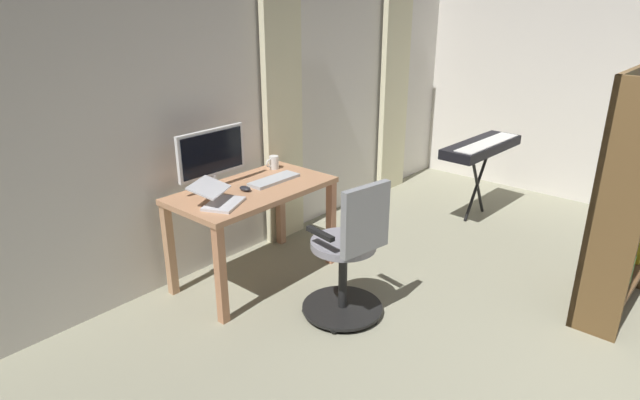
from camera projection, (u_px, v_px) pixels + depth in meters
The scene contains 12 objects.
back_room_partition at pixel (236, 97), 4.22m from camera, with size 6.25×0.10×2.63m, color silver.
curtain_left_panel at pixel (394, 90), 5.72m from camera, with size 0.45×0.06×2.24m, color beige.
curtain_right_panel at pixel (283, 115), 4.51m from camera, with size 0.42×0.06×2.24m, color beige.
desk at pixel (253, 201), 3.96m from camera, with size 1.22×0.66×0.74m.
office_chair at pixel (349, 256), 3.51m from camera, with size 0.56×0.56×0.99m.
computer_monitor at pixel (212, 155), 3.83m from camera, with size 0.58×0.18×0.44m.
computer_keyboard at pixel (274, 180), 4.05m from camera, with size 0.43×0.15×0.02m, color #B7BCC1.
laptop at pixel (218, 198), 3.59m from camera, with size 0.39×0.40×0.15m.
computer_mouse at pixel (245, 189), 3.85m from camera, with size 0.06×0.10×0.04m, color #232328.
mug_coffee at pixel (274, 162), 4.33m from camera, with size 0.12×0.08×0.11m.
bookshelf at pixel (623, 196), 3.52m from camera, with size 0.89×0.30×1.66m.
piano_keyboard at pixel (482, 148), 5.08m from camera, with size 1.04×0.37×0.78m.
Camera 1 is at (2.76, 0.09, 2.07)m, focal length 29.85 mm.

